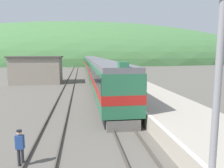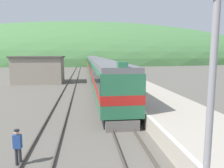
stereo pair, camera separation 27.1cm
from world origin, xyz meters
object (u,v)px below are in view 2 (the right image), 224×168
at_px(carriage_third, 93,63).
at_px(carriage_fourth, 91,60).
at_px(signal_mast_main, 216,25).
at_px(carriage_second, 96,67).
at_px(track_worker, 18,145).
at_px(express_train_lead_car, 107,79).

relative_size(carriage_third, carriage_fourth, 1.00).
height_order(carriage_fourth, signal_mast_main, signal_mast_main).
xyz_separation_m(carriage_second, carriage_third, (0.00, 21.72, 0.00)).
bearing_deg(carriage_fourth, signal_mast_main, -89.27).
height_order(carriage_fourth, track_worker, carriage_fourth).
bearing_deg(track_worker, carriage_second, 81.08).
relative_size(carriage_second, signal_mast_main, 2.32).
bearing_deg(carriage_third, express_train_lead_car, -90.00).
xyz_separation_m(carriage_third, carriage_fourth, (0.00, 21.72, 0.00)).
bearing_deg(carriage_second, track_worker, -98.92).
height_order(express_train_lead_car, track_worker, express_train_lead_car).
distance_m(carriage_second, track_worker, 35.88).
distance_m(signal_mast_main, track_worker, 9.36).
xyz_separation_m(express_train_lead_car, carriage_fourth, (0.00, 65.23, -0.01)).
xyz_separation_m(express_train_lead_car, track_worker, (-5.56, -13.64, -1.35)).
relative_size(carriage_fourth, signal_mast_main, 2.32).
xyz_separation_m(carriage_second, carriage_fourth, (0.00, 43.44, 0.00)).
xyz_separation_m(signal_mast_main, track_worker, (-6.62, 4.41, -4.92)).
relative_size(express_train_lead_car, carriage_second, 0.98).
height_order(express_train_lead_car, carriage_third, express_train_lead_car).
bearing_deg(signal_mast_main, carriage_fourth, 90.73).
xyz_separation_m(carriage_fourth, track_worker, (-5.56, -78.86, -1.33)).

